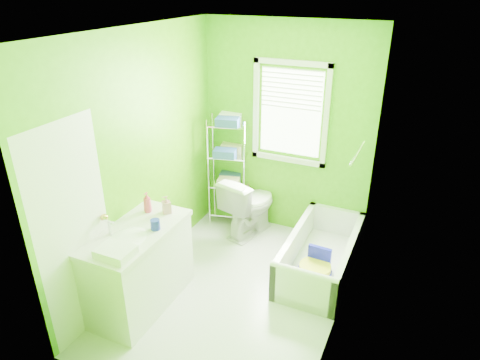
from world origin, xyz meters
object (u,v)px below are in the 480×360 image
at_px(bathtub, 320,260).
at_px(toilet, 250,205).
at_px(vanity, 139,266).
at_px(wire_shelf_unit, 230,159).

distance_m(bathtub, toilet, 1.15).
xyz_separation_m(toilet, vanity, (-0.45, -1.67, 0.05)).
bearing_deg(wire_shelf_unit, bathtub, -23.10).
xyz_separation_m(bathtub, toilet, (-1.04, 0.42, 0.25)).
relative_size(toilet, wire_shelf_unit, 0.54).
bearing_deg(bathtub, toilet, 157.92).
distance_m(toilet, vanity, 1.73).
bearing_deg(toilet, vanity, 89.46).
height_order(bathtub, vanity, vanity).
distance_m(bathtub, wire_shelf_unit, 1.68).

